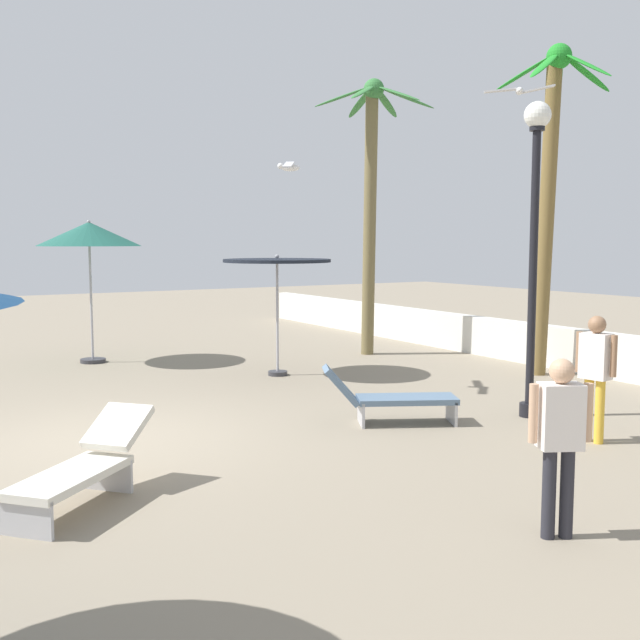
{
  "coord_description": "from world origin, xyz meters",
  "views": [
    {
      "loc": [
        9.66,
        -2.51,
        2.59
      ],
      "look_at": [
        0.0,
        3.3,
        1.4
      ],
      "focal_mm": 42.31,
      "sensor_mm": 36.0,
      "label": 1
    }
  ],
  "objects": [
    {
      "name": "boundary_wall",
      "position": [
        0.0,
        9.44,
        0.43
      ],
      "size": [
        25.2,
        0.3,
        0.86
      ],
      "primitive_type": "cube",
      "color": "silver",
      "rests_on": "ground_plane"
    },
    {
      "name": "palm_tree_2",
      "position": [
        -0.39,
        8.57,
        3.71
      ],
      "size": [
        2.11,
        2.3,
        6.18
      ],
      "color": "brown",
      "rests_on": "ground_plane"
    },
    {
      "name": "seagull_0",
      "position": [
        0.32,
        7.0,
        5.08
      ],
      "size": [
        0.85,
        0.97,
        0.15
      ],
      "color": "white"
    },
    {
      "name": "patio_umbrella_1",
      "position": [
        -3.07,
        4.2,
        2.1
      ],
      "size": [
        2.05,
        2.05,
        2.33
      ],
      "color": "#333338",
      "rests_on": "ground_plane"
    },
    {
      "name": "palm_tree_1",
      "position": [
        -4.33,
        7.25,
        3.78
      ],
      "size": [
        2.67,
        2.47,
        6.13
      ],
      "color": "brown",
      "rests_on": "ground_plane"
    },
    {
      "name": "ground_plane",
      "position": [
        0.0,
        0.0,
        0.0
      ],
      "size": [
        56.0,
        56.0,
        0.0
      ],
      "primitive_type": "plane",
      "color": "gray"
    },
    {
      "name": "guest_0",
      "position": [
        3.34,
        5.41,
        0.99
      ],
      "size": [
        0.55,
        0.29,
        1.64
      ],
      "color": "gold",
      "rests_on": "ground_plane"
    },
    {
      "name": "guest_2",
      "position": [
        5.28,
        2.54,
        0.96
      ],
      "size": [
        0.38,
        0.51,
        1.59
      ],
      "color": "#26262D",
      "rests_on": "ground_plane"
    },
    {
      "name": "lamp_post_1",
      "position": [
        1.89,
        5.78,
        2.86
      ],
      "size": [
        0.39,
        0.39,
        4.56
      ],
      "color": "black",
      "rests_on": "ground_plane"
    },
    {
      "name": "seagull_2",
      "position": [
        -1.65,
        3.7,
        3.83
      ],
      "size": [
        1.12,
        0.83,
        0.16
      ],
      "color": "white"
    },
    {
      "name": "lounge_chair_0",
      "position": [
        2.3,
        -0.79,
        0.4
      ],
      "size": [
        1.65,
        1.75,
        0.83
      ],
      "color": "#B7B7BC",
      "rests_on": "ground_plane"
    },
    {
      "name": "lounge_chair_2",
      "position": [
        1.18,
        3.73,
        0.38
      ],
      "size": [
        1.35,
        1.93,
        0.83
      ],
      "color": "#B7B7BC",
      "rests_on": "ground_plane"
    },
    {
      "name": "patio_umbrella_0",
      "position": [
        -6.47,
        1.53,
        2.7
      ],
      "size": [
        2.16,
        2.16,
        3.02
      ],
      "color": "#333338",
      "rests_on": "ground_plane"
    }
  ]
}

